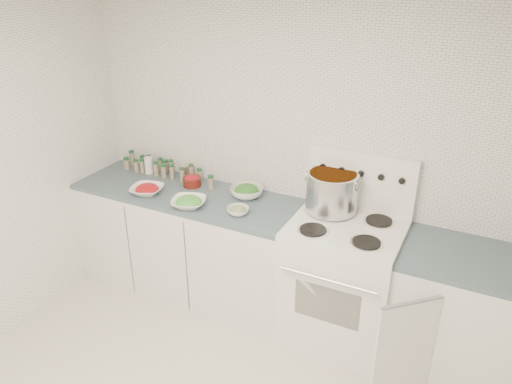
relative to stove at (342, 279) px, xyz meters
name	(u,v)px	position (x,y,z in m)	size (l,w,h in m)	color
room_walls	(183,197)	(-0.48, -1.19, 1.06)	(3.54, 3.04, 2.52)	white
counter_left	(190,242)	(-1.30, 0.00, -0.05)	(1.85, 0.62, 0.90)	white
stove	(342,279)	(0.00, 0.00, 0.00)	(0.76, 0.70, 1.36)	white
counter_right	(463,318)	(0.82, 0.00, -0.05)	(0.89, 0.90, 0.90)	white
stock_pot	(332,190)	(-0.17, 0.15, 0.60)	(0.39, 0.36, 0.28)	silver
bowl_tomato	(147,190)	(-1.57, -0.15, 0.44)	(0.30, 0.30, 0.08)	white
bowl_snowpea	(189,202)	(-1.15, -0.19, 0.44)	(0.32, 0.32, 0.08)	white
bowl_broccoli	(247,191)	(-0.85, 0.15, 0.45)	(0.30, 0.30, 0.10)	white
bowl_zucchini	(238,210)	(-0.77, -0.13, 0.43)	(0.19, 0.19, 0.06)	white
bowl_pepper	(192,181)	(-1.33, 0.13, 0.45)	(0.15, 0.15, 0.09)	#59160F
salt_canister	(149,165)	(-1.81, 0.19, 0.47)	(0.07, 0.07, 0.14)	white
tin_can	(185,171)	(-1.48, 0.26, 0.46)	(0.08, 0.08, 0.11)	#B0A495
spice_cluster	(161,168)	(-1.69, 0.21, 0.47)	(0.93, 0.16, 0.14)	gray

